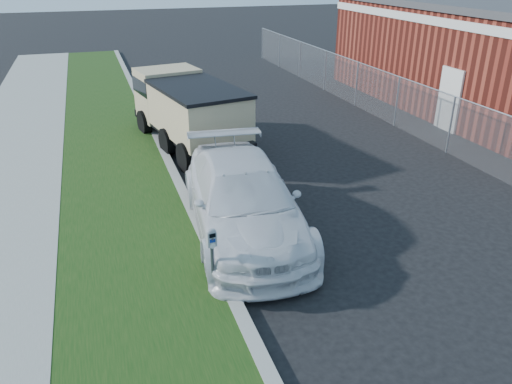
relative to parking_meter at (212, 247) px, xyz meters
name	(u,v)px	position (x,y,z in m)	size (l,w,h in m)	color
ground	(332,244)	(2.87, 1.00, -1.05)	(120.00, 120.00, 0.00)	black
streetside	(60,238)	(-2.69, 3.00, -0.98)	(6.12, 50.00, 0.15)	gray
chainlink_fence	(398,92)	(8.87, 8.00, 0.22)	(0.06, 30.06, 30.00)	slate
parking_meter	(212,247)	(0.00, 0.00, 0.00)	(0.19, 0.14, 1.28)	#3F4247
white_wagon	(243,199)	(1.21, 2.14, -0.24)	(2.26, 5.56, 1.61)	white
dump_truck	(187,107)	(1.24, 8.46, 0.18)	(3.09, 5.86, 2.19)	black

